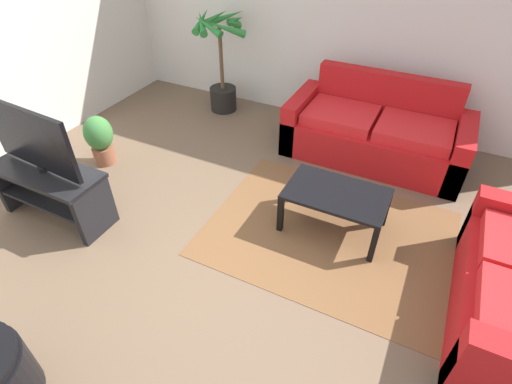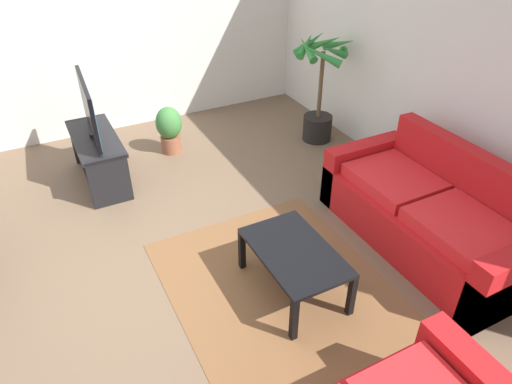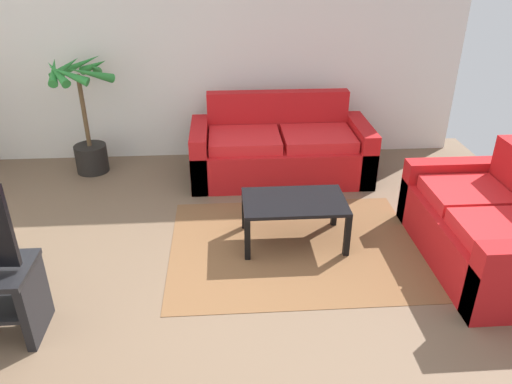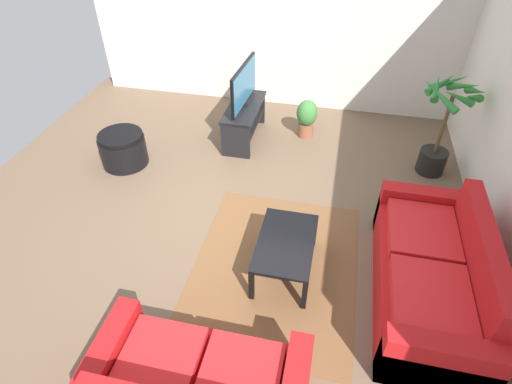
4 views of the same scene
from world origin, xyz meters
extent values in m
plane|color=brown|center=(0.00, 0.00, 0.00)|extent=(6.60, 6.60, 0.00)
cube|color=silver|center=(0.00, 3.00, 1.35)|extent=(6.00, 0.06, 2.70)
cube|color=silver|center=(-3.00, 0.00, 1.35)|extent=(0.06, 6.00, 2.70)
cube|color=red|center=(0.75, 2.25, 0.21)|extent=(2.00, 0.90, 0.42)
cube|color=red|center=(0.75, 2.62, 0.66)|extent=(1.64, 0.16, 0.48)
cube|color=red|center=(-0.16, 2.25, 0.31)|extent=(0.18, 0.90, 0.62)
cube|color=red|center=(0.34, 2.20, 0.48)|extent=(0.78, 0.66, 0.12)
cube|color=red|center=(1.15, 2.20, 0.48)|extent=(0.78, 0.66, 0.12)
cube|color=black|center=(-1.73, -0.14, 0.52)|extent=(1.10, 0.45, 0.04)
cube|color=black|center=(-1.73, -0.14, 0.24)|extent=(1.02, 0.39, 0.03)
cube|color=black|center=(-2.25, -0.14, 0.27)|extent=(0.06, 0.41, 0.54)
cube|color=black|center=(-1.21, -0.14, 0.27)|extent=(0.06, 0.41, 0.54)
cube|color=black|center=(-1.73, -0.14, 0.87)|extent=(1.03, 0.10, 0.58)
cube|color=teal|center=(-1.72, -0.12, 0.87)|extent=(0.98, 0.07, 0.53)
cylinder|color=black|center=(-1.73, -0.14, 0.56)|extent=(0.10, 0.10, 0.04)
cube|color=black|center=(0.71, 0.88, 0.40)|extent=(0.90, 0.56, 0.03)
cube|color=black|center=(0.28, 0.63, 0.19)|extent=(0.05, 0.05, 0.39)
cube|color=black|center=(1.14, 0.63, 0.19)|extent=(0.05, 0.05, 0.39)
cube|color=black|center=(0.28, 1.14, 0.19)|extent=(0.05, 0.05, 0.39)
cube|color=black|center=(1.14, 1.14, 0.19)|extent=(0.05, 0.05, 0.39)
cube|color=brown|center=(0.71, 0.78, 0.00)|extent=(2.20, 1.70, 0.01)
cylinder|color=black|center=(-1.45, 2.55, 0.16)|extent=(0.37, 0.37, 0.32)
cylinder|color=brown|center=(-1.45, 2.55, 0.74)|extent=(0.05, 0.05, 0.82)
cone|color=#2A8034|center=(-1.26, 2.57, 1.20)|extent=(0.13, 0.39, 0.23)
cone|color=#2A8034|center=(-1.30, 2.73, 1.20)|extent=(0.42, 0.37, 0.26)
cone|color=#2A8034|center=(-1.48, 2.80, 1.20)|extent=(0.51, 0.17, 0.27)
cone|color=#2A8034|center=(-1.60, 2.67, 1.20)|extent=(0.33, 0.38, 0.24)
cone|color=#2A8034|center=(-1.68, 2.51, 1.20)|extent=(0.18, 0.49, 0.26)
cone|color=#2A8034|center=(-1.62, 2.41, 1.20)|extent=(0.35, 0.41, 0.25)
cone|color=#2A8034|center=(-1.48, 2.34, 1.20)|extent=(0.44, 0.17, 0.25)
cone|color=#2A8034|center=(-1.26, 2.36, 1.20)|extent=(0.45, 0.45, 0.29)
cylinder|color=brown|center=(-2.00, 0.76, 0.10)|extent=(0.24, 0.24, 0.21)
ellipsoid|color=#3C7838|center=(-2.00, 0.76, 0.39)|extent=(0.31, 0.31, 0.40)
camera|label=1|loc=(1.27, -1.86, 2.59)|focal=27.42mm
camera|label=2|loc=(3.00, -0.65, 2.82)|focal=32.51mm
camera|label=3|loc=(0.12, -2.86, 2.45)|focal=34.41mm
camera|label=4|loc=(3.54, 1.20, 3.40)|focal=28.84mm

